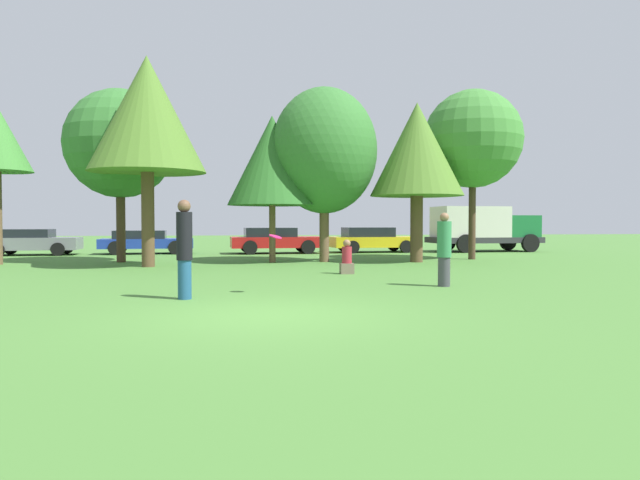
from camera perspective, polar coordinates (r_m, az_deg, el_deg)
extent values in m
plane|color=#477A33|center=(9.59, -5.27, -7.46)|extent=(120.00, 120.00, 0.00)
cylinder|color=navy|center=(11.73, -13.39, -3.87)|extent=(0.27, 0.27, 0.79)
cylinder|color=black|center=(11.68, -13.42, 0.39)|extent=(0.32, 0.32, 0.96)
sphere|color=brown|center=(11.68, -13.44, 3.31)|extent=(0.26, 0.26, 0.26)
cylinder|color=#3F3F47|center=(14.01, 12.30, -3.12)|extent=(0.29, 0.29, 0.70)
cylinder|color=#337F4C|center=(13.97, 12.32, 0.08)|extent=(0.34, 0.34, 0.86)
sphere|color=#8C6647|center=(13.96, 12.34, 2.24)|extent=(0.22, 0.22, 0.22)
cylinder|color=#F21E72|center=(12.25, -4.48, 0.34)|extent=(0.29, 0.28, 0.13)
cube|color=#726651|center=(17.09, 2.70, -2.87)|extent=(0.40, 0.33, 0.32)
cylinder|color=#A52633|center=(17.06, 2.70, -1.50)|extent=(0.30, 0.30, 0.49)
sphere|color=#8C6647|center=(17.04, 2.70, -0.33)|extent=(0.23, 0.23, 0.23)
cylinder|color=#473323|center=(23.39, -19.31, 2.10)|extent=(0.34, 0.34, 3.43)
sphere|color=#33702D|center=(23.59, -19.38, 9.07)|extent=(4.18, 4.18, 4.18)
cylinder|color=brown|center=(20.62, -16.83, 1.97)|extent=(0.44, 0.44, 3.28)
cone|color=#4C7528|center=(20.96, -16.92, 11.98)|extent=(4.01, 4.01, 4.01)
cylinder|color=brown|center=(22.03, -4.79, 0.62)|extent=(0.25, 0.25, 2.20)
cone|color=#286023|center=(22.15, -4.81, 7.94)|extent=(3.44, 3.44, 3.44)
cylinder|color=brown|center=(22.26, 0.42, 1.92)|extent=(0.37, 0.37, 3.20)
ellipsoid|color=#33702D|center=(22.44, 0.42, 8.92)|extent=(4.12, 4.12, 4.90)
cylinder|color=brown|center=(22.43, 9.63, 1.09)|extent=(0.49, 0.49, 2.57)
cone|color=#4C7528|center=(22.61, 9.67, 8.95)|extent=(3.61, 3.61, 3.61)
cylinder|color=#473323|center=(24.62, 14.98, 2.65)|extent=(0.29, 0.29, 3.89)
sphere|color=#3D7F33|center=(24.86, 15.04, 9.73)|extent=(4.07, 4.07, 4.07)
cube|color=slate|center=(30.07, -26.74, -0.32)|extent=(4.20, 2.04, 0.58)
cube|color=black|center=(30.14, -27.32, 0.60)|extent=(2.34, 1.72, 0.39)
cylinder|color=black|center=(30.66, -24.01, -0.70)|extent=(0.62, 0.21, 0.61)
cylinder|color=black|center=(28.90, -24.75, -0.85)|extent=(0.62, 0.21, 0.61)
cylinder|color=black|center=(31.29, -28.56, -0.71)|extent=(0.62, 0.21, 0.61)
cube|color=#1E389E|center=(29.31, -16.90, -0.32)|extent=(4.53, 2.04, 0.46)
cube|color=black|center=(29.33, -17.56, 0.52)|extent=(2.52, 1.71, 0.40)
cylinder|color=black|center=(30.12, -14.15, -0.59)|extent=(0.67, 0.24, 0.66)
cylinder|color=black|center=(28.34, -14.29, -0.74)|extent=(0.67, 0.24, 0.66)
cylinder|color=black|center=(30.35, -19.34, -0.62)|extent=(0.67, 0.24, 0.66)
cylinder|color=black|center=(28.58, -19.80, -0.77)|extent=(0.67, 0.24, 0.66)
cube|color=red|center=(28.49, -4.32, -0.22)|extent=(4.66, 2.08, 0.53)
cube|color=black|center=(28.43, -5.01, 0.77)|extent=(2.60, 1.74, 0.45)
cylinder|color=black|center=(29.61, -1.84, -0.56)|extent=(0.70, 0.21, 0.69)
cylinder|color=black|center=(27.83, -1.19, -0.70)|extent=(0.70, 0.21, 0.69)
cylinder|color=black|center=(29.25, -7.30, -0.60)|extent=(0.70, 0.21, 0.69)
cylinder|color=black|center=(27.44, -7.00, -0.75)|extent=(0.70, 0.21, 0.69)
cube|color=gold|center=(29.66, 5.44, -0.19)|extent=(4.59, 2.14, 0.54)
cube|color=black|center=(29.55, 4.82, 0.80)|extent=(2.56, 1.79, 0.48)
cylinder|color=black|center=(31.00, 7.37, -0.51)|extent=(0.65, 0.22, 0.64)
cylinder|color=black|center=(29.24, 8.59, -0.65)|extent=(0.65, 0.22, 0.64)
cylinder|color=black|center=(30.19, 2.39, -0.56)|extent=(0.65, 0.22, 0.64)
cylinder|color=black|center=(28.38, 3.32, -0.71)|extent=(0.65, 0.22, 0.64)
cube|color=#2D2D33|center=(31.50, 16.08, 0.02)|extent=(5.96, 2.54, 0.30)
cube|color=#196633|center=(32.38, 18.93, 1.32)|extent=(1.99, 2.19, 1.15)
cube|color=beige|center=(31.11, 14.77, 1.76)|extent=(3.75, 2.41, 1.61)
cylinder|color=black|center=(33.46, 18.29, -0.16)|extent=(0.95, 0.28, 0.94)
cylinder|color=black|center=(31.58, 20.30, -0.29)|extent=(0.95, 0.28, 0.94)
cylinder|color=black|center=(31.78, 12.59, -0.21)|extent=(0.95, 0.28, 0.94)
cylinder|color=black|center=(29.79, 14.34, -0.35)|extent=(0.95, 0.28, 0.94)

